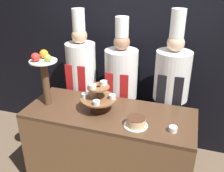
# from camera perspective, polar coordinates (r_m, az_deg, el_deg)

# --- Properties ---
(wall_back) EXTENTS (10.00, 0.06, 2.80)m
(wall_back) POSITION_cam_1_polar(r_m,az_deg,el_deg) (3.28, 4.83, 9.43)
(wall_back) COLOR black
(wall_back) RESTS_ON ground_plane
(buffet_counter) EXTENTS (1.76, 0.70, 0.94)m
(buffet_counter) POSITION_cam_1_polar(r_m,az_deg,el_deg) (2.86, -0.64, -14.05)
(buffet_counter) COLOR brown
(buffet_counter) RESTS_ON ground_plane
(tiered_stand) EXTENTS (0.38, 0.38, 0.31)m
(tiered_stand) POSITION_cam_1_polar(r_m,az_deg,el_deg) (2.55, -3.10, -2.36)
(tiered_stand) COLOR brown
(tiered_stand) RESTS_ON buffet_counter
(fruit_pedestal) EXTENTS (0.28, 0.28, 0.59)m
(fruit_pedestal) POSITION_cam_1_polar(r_m,az_deg,el_deg) (2.67, -15.29, 3.44)
(fruit_pedestal) COLOR brown
(fruit_pedestal) RESTS_ON buffet_counter
(cake_round) EXTENTS (0.23, 0.23, 0.09)m
(cake_round) POSITION_cam_1_polar(r_m,az_deg,el_deg) (2.36, 5.47, -8.17)
(cake_round) COLOR white
(cake_round) RESTS_ON buffet_counter
(cup_white) EXTENTS (0.08, 0.08, 0.05)m
(cup_white) POSITION_cam_1_polar(r_m,az_deg,el_deg) (2.35, 13.77, -9.55)
(cup_white) COLOR white
(cup_white) RESTS_ON buffet_counter
(chef_left) EXTENTS (0.37, 0.37, 1.88)m
(chef_left) POSITION_cam_1_polar(r_m,az_deg,el_deg) (3.25, -6.95, 1.84)
(chef_left) COLOR #38332D
(chef_left) RESTS_ON ground_plane
(chef_center_left) EXTENTS (0.40, 0.40, 1.81)m
(chef_center_left) POSITION_cam_1_polar(r_m,az_deg,el_deg) (3.09, 2.06, 0.06)
(chef_center_left) COLOR #28282D
(chef_center_left) RESTS_ON ground_plane
(chef_center_right) EXTENTS (0.40, 0.40, 1.92)m
(chef_center_right) POSITION_cam_1_polar(r_m,az_deg,el_deg) (2.98, 13.27, -0.77)
(chef_center_right) COLOR #28282D
(chef_center_right) RESTS_ON ground_plane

